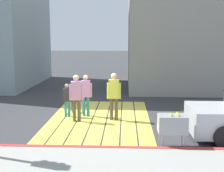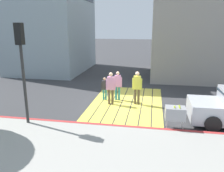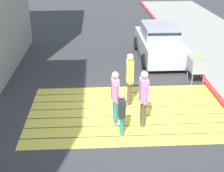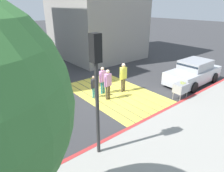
{
  "view_description": "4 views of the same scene",
  "coord_description": "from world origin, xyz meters",
  "views": [
    {
      "loc": [
        -11.17,
        -0.97,
        3.1
      ],
      "look_at": [
        0.03,
        -0.48,
        1.29
      ],
      "focal_mm": 48.39,
      "sensor_mm": 36.0,
      "label": 1
    },
    {
      "loc": [
        -11.95,
        -1.34,
        4.14
      ],
      "look_at": [
        0.12,
        0.84,
        0.9
      ],
      "focal_mm": 36.98,
      "sensor_mm": 36.0,
      "label": 2
    },
    {
      "loc": [
        1.02,
        8.68,
        4.98
      ],
      "look_at": [
        0.57,
        0.73,
        1.28
      ],
      "focal_mm": 49.43,
      "sensor_mm": 36.0,
      "label": 3
    },
    {
      "loc": [
        -8.24,
        7.02,
        4.98
      ],
      "look_at": [
        -0.64,
        0.77,
        0.89
      ],
      "focal_mm": 31.67,
      "sensor_mm": 36.0,
      "label": 4
    }
  ],
  "objects": [
    {
      "name": "car_parked_near_curb",
      "position": [
        -2.0,
        -5.15,
        0.73
      ],
      "size": [
        1.99,
        4.3,
        1.57
      ],
      "color": "silver",
      "rests_on": "ground"
    },
    {
      "name": "crosswalk_stripes",
      "position": [
        0.0,
        -0.0,
        0.01
      ],
      "size": [
        6.4,
        3.8,
        0.01
      ],
      "color": "#EAD64C",
      "rests_on": "ground"
    },
    {
      "name": "pedestrian_adult_lead",
      "position": [
        0.47,
        0.58,
        0.96
      ],
      "size": [
        0.23,
        0.49,
        1.66
      ],
      "color": "teal",
      "rests_on": "ground"
    },
    {
      "name": "ground_plane",
      "position": [
        0.0,
        0.0,
        0.0
      ],
      "size": [
        120.0,
        120.0,
        0.0
      ],
      "primitive_type": "plane",
      "color": "#38383A"
    },
    {
      "name": "pedestrian_adult_trailing",
      "position": [
        -0.34,
        0.82,
        1.02
      ],
      "size": [
        0.24,
        0.51,
        1.75
      ],
      "color": "brown",
      "rests_on": "ground"
    },
    {
      "name": "pedestrian_child_with_racket",
      "position": [
        0.33,
        1.3,
        0.75
      ],
      "size": [
        0.29,
        0.41,
        1.32
      ],
      "color": "teal",
      "rests_on": "ground"
    },
    {
      "name": "tennis_ball_cart",
      "position": [
        -2.9,
        -2.31,
        0.7
      ],
      "size": [
        0.56,
        0.8,
        1.02
      ],
      "color": "#99999E",
      "rests_on": "ground"
    },
    {
      "name": "pedestrian_adult_side",
      "position": [
        -0.09,
        -0.55,
        1.05
      ],
      "size": [
        0.25,
        0.52,
        1.8
      ],
      "color": "brown",
      "rests_on": "ground"
    }
  ]
}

